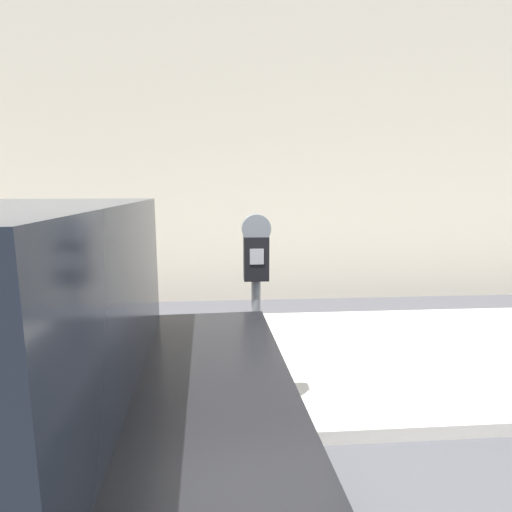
% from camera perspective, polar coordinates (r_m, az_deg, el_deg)
% --- Properties ---
extents(sidewalk, '(24.00, 2.80, 0.11)m').
position_cam_1_polar(sidewalk, '(4.40, -9.12, -14.68)').
color(sidewalk, '#BCB7AD').
rests_on(sidewalk, ground_plane).
extents(building_facade, '(24.00, 0.30, 6.50)m').
position_cam_1_polar(building_facade, '(6.80, -7.93, 21.32)').
color(building_facade, beige).
rests_on(building_facade, ground_plane).
extents(parking_meter, '(0.21, 0.15, 1.57)m').
position_cam_1_polar(parking_meter, '(2.95, 0.00, -2.80)').
color(parking_meter, slate).
rests_on(parking_meter, sidewalk).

